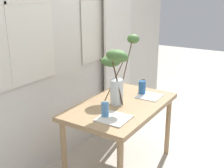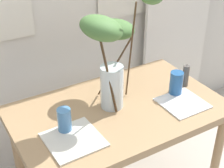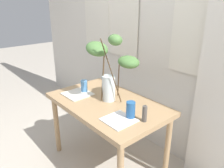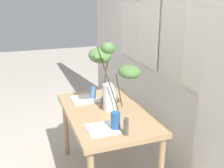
{
  "view_description": "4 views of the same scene",
  "coord_description": "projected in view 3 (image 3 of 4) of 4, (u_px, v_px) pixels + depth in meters",
  "views": [
    {
      "loc": [
        -2.28,
        -1.32,
        1.79
      ],
      "look_at": [
        -0.08,
        0.06,
        0.95
      ],
      "focal_mm": 46.02,
      "sensor_mm": 36.0,
      "label": 1
    },
    {
      "loc": [
        -0.83,
        -1.33,
        1.82
      ],
      "look_at": [
        -0.01,
        0.05,
        0.86
      ],
      "focal_mm": 54.66,
      "sensor_mm": 36.0,
      "label": 2
    },
    {
      "loc": [
        1.52,
        -1.23,
        1.67
      ],
      "look_at": [
        0.06,
        0.01,
        0.93
      ],
      "focal_mm": 35.63,
      "sensor_mm": 36.0,
      "label": 3
    },
    {
      "loc": [
        2.21,
        -0.73,
        1.77
      ],
      "look_at": [
        -0.04,
        0.07,
        0.97
      ],
      "focal_mm": 43.38,
      "sensor_mm": 36.0,
      "label": 4
    }
  ],
  "objects": [
    {
      "name": "drinking_glass_blue_right",
      "position": [
        131.0,
        110.0,
        1.85
      ],
      "size": [
        0.08,
        0.08,
        0.15
      ],
      "primitive_type": "cylinder",
      "color": "#235693",
      "rests_on": "dining_table"
    },
    {
      "name": "pillar_candle",
      "position": [
        145.0,
        114.0,
        1.8
      ],
      "size": [
        0.04,
        0.04,
        0.15
      ],
      "color": "#514C47",
      "rests_on": "dining_table"
    },
    {
      "name": "plate_square_left",
      "position": [
        78.0,
        94.0,
        2.32
      ],
      "size": [
        0.27,
        0.27,
        0.01
      ],
      "primitive_type": "cube",
      "rotation": [
        0.0,
        0.0,
        0.02
      ],
      "color": "silver",
      "rests_on": "dining_table"
    },
    {
      "name": "dining_table",
      "position": [
        107.0,
        109.0,
        2.19
      ],
      "size": [
        1.18,
        0.73,
        0.73
      ],
      "color": "tan",
      "rests_on": "ground"
    },
    {
      "name": "back_wall_with_windows",
      "position": [
        159.0,
        23.0,
        2.34
      ],
      "size": [
        4.88,
        0.14,
        2.83
      ],
      "color": "beige",
      "rests_on": "ground"
    },
    {
      "name": "drinking_glass_blue_left",
      "position": [
        84.0,
        86.0,
        2.36
      ],
      "size": [
        0.07,
        0.07,
        0.13
      ],
      "primitive_type": "cylinder",
      "color": "#4C84BC",
      "rests_on": "dining_table"
    },
    {
      "name": "vase_with_branches",
      "position": [
        111.0,
        66.0,
        2.07
      ],
      "size": [
        0.51,
        0.49,
        0.68
      ],
      "color": "silver",
      "rests_on": "dining_table"
    },
    {
      "name": "ground",
      "position": [
        108.0,
        162.0,
        2.43
      ],
      "size": [
        14.0,
        14.0,
        0.0
      ],
      "primitive_type": "plane",
      "color": "#B7AD9E"
    },
    {
      "name": "plate_square_right",
      "position": [
        119.0,
        120.0,
        1.83
      ],
      "size": [
        0.24,
        0.24,
        0.01
      ],
      "primitive_type": "cube",
      "rotation": [
        0.0,
        0.0,
        0.0
      ],
      "color": "white",
      "rests_on": "dining_table"
    }
  ]
}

